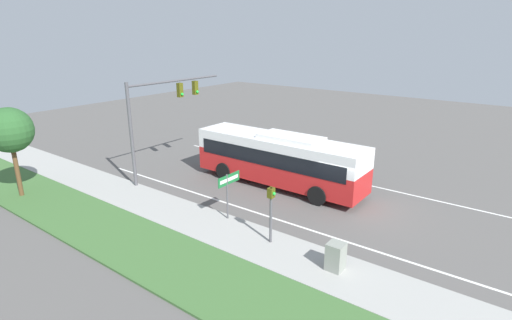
{
  "coord_description": "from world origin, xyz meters",
  "views": [
    {
      "loc": [
        -18.68,
        -7.98,
        8.92
      ],
      "look_at": [
        -0.58,
        5.53,
        1.65
      ],
      "focal_mm": 28.0,
      "sensor_mm": 36.0,
      "label": 1
    }
  ],
  "objects_px": {
    "bus": "(279,157)",
    "utility_cabinet": "(336,256)",
    "signal_gantry": "(161,107)",
    "street_sign": "(228,186)",
    "pedestrian_signal": "(271,206)"
  },
  "relations": [
    {
      "from": "signal_gantry",
      "to": "bus",
      "type": "bearing_deg",
      "value": -65.48
    },
    {
      "from": "bus",
      "to": "utility_cabinet",
      "type": "xyz_separation_m",
      "value": [
        -6.4,
        -6.89,
        -1.1
      ]
    },
    {
      "from": "utility_cabinet",
      "to": "bus",
      "type": "bearing_deg",
      "value": 47.13
    },
    {
      "from": "signal_gantry",
      "to": "street_sign",
      "type": "height_order",
      "value": "signal_gantry"
    },
    {
      "from": "pedestrian_signal",
      "to": "utility_cabinet",
      "type": "bearing_deg",
      "value": -94.19
    },
    {
      "from": "signal_gantry",
      "to": "street_sign",
      "type": "bearing_deg",
      "value": -107.94
    },
    {
      "from": "pedestrian_signal",
      "to": "utility_cabinet",
      "type": "relative_size",
      "value": 2.4
    },
    {
      "from": "bus",
      "to": "utility_cabinet",
      "type": "bearing_deg",
      "value": -132.87
    },
    {
      "from": "street_sign",
      "to": "pedestrian_signal",
      "type": "bearing_deg",
      "value": -103.7
    },
    {
      "from": "bus",
      "to": "signal_gantry",
      "type": "distance_m",
      "value": 7.85
    },
    {
      "from": "signal_gantry",
      "to": "street_sign",
      "type": "distance_m",
      "value": 8.2
    },
    {
      "from": "signal_gantry",
      "to": "utility_cabinet",
      "type": "distance_m",
      "value": 14.51
    },
    {
      "from": "bus",
      "to": "pedestrian_signal",
      "type": "relative_size",
      "value": 4.02
    },
    {
      "from": "signal_gantry",
      "to": "pedestrian_signal",
      "type": "distance_m",
      "value": 11.16
    },
    {
      "from": "bus",
      "to": "street_sign",
      "type": "xyz_separation_m",
      "value": [
        -5.43,
        -0.66,
        0.01
      ]
    }
  ]
}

